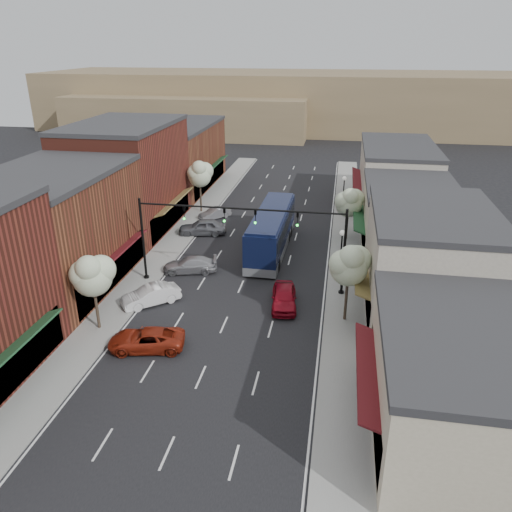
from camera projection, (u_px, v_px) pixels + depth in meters
The scene contains 29 objects.
ground at pixel (217, 340), 33.02m from camera, with size 160.00×160.00×0.00m, color black.
sidewalk_left at pixel (181, 234), 51.05m from camera, with size 2.80×73.00×0.15m, color gray.
sidewalk_right at pixel (347, 245), 48.43m from camera, with size 2.80×73.00×0.15m, color gray.
curb_left at pixel (194, 235), 50.83m from camera, with size 0.25×73.00×0.17m, color gray.
curb_right at pixel (332, 244), 48.64m from camera, with size 0.25×73.00×0.17m, color gray.
bldg_left_midnear at pixel (56, 231), 38.84m from camera, with size 10.14×14.10×9.40m.
bldg_left_midfar at pixel (128, 177), 51.22m from camera, with size 10.14×14.10×10.90m.
bldg_left_far at pixel (177, 157), 66.19m from camera, with size 10.14×18.10×8.40m.
bldg_right_near at pixel (458, 382), 24.30m from camera, with size 9.14×12.10×5.90m.
bldg_right_midnear at pixel (427, 264), 34.77m from camera, with size 9.14×12.10×7.90m.
bldg_right_midfar at pixel (407, 219), 45.92m from camera, with size 9.14×12.10×6.40m.
bldg_right_far at pixel (396, 177), 58.40m from camera, with size 9.14×16.10×7.40m.
hill_far at pixel (312, 101), 112.11m from camera, with size 120.00×30.00×12.00m, color #7A6647.
hill_near at pixel (190, 114), 105.95m from camera, with size 50.00×20.00×8.00m, color #7A6647.
signal_mast_right at pixel (313, 238), 37.56m from camera, with size 8.22×0.46×7.00m.
signal_mast_left at pixel (170, 229), 39.31m from camera, with size 8.22×0.46×7.00m.
tree_right_near at pixel (350, 264), 33.53m from camera, with size 2.85×2.65×5.95m.
tree_right_far at pixel (349, 201), 48.19m from camera, with size 2.85×2.65×5.43m.
tree_left_near at pixel (92, 274), 32.59m from camera, with size 2.85×2.65×5.69m.
tree_left_far at pixel (200, 173), 55.98m from camera, with size 2.85×2.65×6.13m.
lamp_post_near at pixel (341, 247), 40.12m from camera, with size 0.44×0.44×4.44m.
lamp_post_far at pixel (344, 189), 55.96m from camera, with size 0.44×0.44×4.44m.
coach_bus at pixel (271, 230), 46.42m from camera, with size 3.02×12.93×3.94m.
red_hatchback at pixel (284, 297), 36.99m from camera, with size 1.82×4.51×1.54m, color maroon.
parked_car_a at pixel (146, 340), 31.88m from camera, with size 2.24×4.86×1.35m, color maroon.
parked_car_b at pixel (151, 295), 37.34m from camera, with size 1.53×4.38×1.44m, color white.
parked_car_c at pixel (190, 265), 42.58m from camera, with size 1.87×4.59×1.33m, color #A4A5AA.
parked_car_d at pixel (202, 227), 50.84m from camera, with size 1.92×4.78×1.63m, color slate.
parked_car_e at pixel (215, 213), 55.54m from camera, with size 1.29×3.69×1.22m, color #9F9FA4.
Camera 1 is at (7.34, -27.27, 18.20)m, focal length 35.00 mm.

